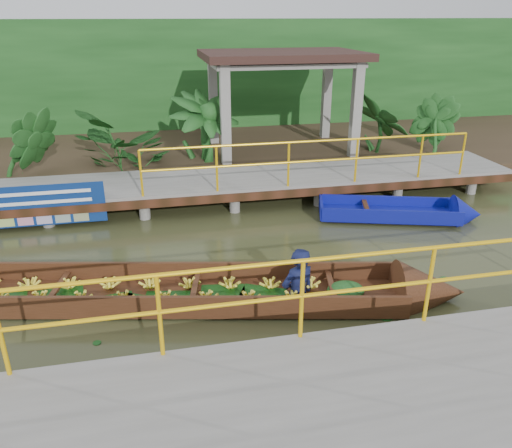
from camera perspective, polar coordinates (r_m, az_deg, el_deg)
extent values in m
plane|color=#30351A|center=(8.82, -5.87, -5.38)|extent=(80.00, 80.00, 0.00)
cube|color=#302318|center=(15.75, -9.10, 8.18)|extent=(30.00, 8.00, 0.45)
cube|color=slate|center=(11.84, -7.94, 4.69)|extent=(16.00, 2.00, 0.15)
cube|color=black|center=(10.92, -7.48, 2.69)|extent=(16.00, 0.12, 0.18)
cylinder|color=#EDB00C|center=(11.16, 6.56, 9.38)|extent=(7.50, 0.05, 0.05)
cylinder|color=#EDB00C|center=(11.28, 6.46, 7.16)|extent=(7.50, 0.05, 0.05)
cylinder|color=#EDB00C|center=(11.29, 6.45, 6.92)|extent=(0.05, 0.05, 1.00)
cylinder|color=slate|center=(13.08, -25.92, 3.02)|extent=(0.24, 0.24, 0.55)
cylinder|color=slate|center=(11.23, -17.73, 1.24)|extent=(0.24, 0.24, 0.55)
cylinder|color=slate|center=(12.73, -17.19, 3.84)|extent=(0.24, 0.24, 0.55)
cylinder|color=slate|center=(11.18, -7.52, 2.08)|extent=(0.24, 0.24, 0.55)
cylinder|color=slate|center=(12.69, -8.17, 4.59)|extent=(0.24, 0.24, 0.55)
cylinder|color=slate|center=(11.49, 2.46, 2.84)|extent=(0.24, 0.24, 0.55)
cylinder|color=slate|center=(12.96, 0.71, 5.22)|extent=(0.24, 0.24, 0.55)
cylinder|color=slate|center=(12.12, 11.68, 3.46)|extent=(0.24, 0.24, 0.55)
cylinder|color=slate|center=(13.52, 9.04, 5.70)|extent=(0.24, 0.24, 0.55)
cylinder|color=slate|center=(13.03, 19.80, 3.94)|extent=(0.24, 0.24, 0.55)
cylinder|color=slate|center=(14.35, 16.58, 6.02)|extent=(0.24, 0.24, 0.55)
cylinder|color=slate|center=(11.18, -7.52, 2.08)|extent=(0.24, 0.24, 0.55)
cube|color=slate|center=(5.52, 10.80, -22.04)|extent=(18.00, 2.40, 0.70)
cylinder|color=#EDB00C|center=(5.59, 7.39, -3.99)|extent=(10.00, 0.05, 0.05)
cylinder|color=#EDB00C|center=(5.81, 7.17, -7.95)|extent=(10.00, 0.05, 0.05)
cylinder|color=#EDB00C|center=(5.84, 7.14, -8.37)|extent=(0.05, 0.05, 1.00)
cube|color=slate|center=(13.23, -3.50, 11.73)|extent=(0.25, 0.25, 2.80)
cube|color=slate|center=(14.21, 11.33, 12.12)|extent=(0.25, 0.25, 2.80)
cube|color=slate|center=(15.57, -4.90, 13.39)|extent=(0.25, 0.25, 2.80)
cube|color=slate|center=(16.41, 8.03, 13.74)|extent=(0.25, 0.25, 2.80)
cube|color=slate|center=(14.58, 2.97, 17.94)|extent=(4.00, 2.60, 0.12)
cube|color=black|center=(14.56, 2.99, 18.73)|extent=(4.40, 3.00, 0.20)
cube|color=#133D14|center=(17.88, -10.00, 15.67)|extent=(30.00, 0.80, 4.00)
cube|color=#341C0E|center=(8.15, -14.51, -8.09)|extent=(8.58, 2.82, 0.06)
cube|color=#341C0E|center=(8.53, -13.78, -5.39)|extent=(8.37, 1.84, 0.36)
cube|color=#341C0E|center=(7.64, -15.55, -9.17)|extent=(8.37, 1.84, 0.36)
cone|color=#341C0E|center=(8.32, 19.35, -7.36)|extent=(1.26, 1.23, 1.03)
ellipsoid|color=#133D14|center=(7.97, 10.19, -7.55)|extent=(0.68, 0.58, 0.28)
imported|color=#0F1439|center=(7.53, 4.96, -2.85)|extent=(0.67, 0.54, 1.61)
cube|color=navy|center=(11.32, 14.87, 1.08)|extent=(3.07, 1.70, 0.10)
cube|color=navy|center=(11.68, 14.59, 2.42)|extent=(2.83, 0.91, 0.29)
cube|color=navy|center=(10.87, 15.29, 0.79)|extent=(2.83, 0.91, 0.29)
cube|color=navy|center=(11.10, 7.44, 1.91)|extent=(0.31, 0.86, 0.29)
cone|color=navy|center=(11.71, 22.94, 1.04)|extent=(0.80, 0.96, 0.82)
cube|color=black|center=(11.18, 12.48, 1.92)|extent=(0.35, 0.87, 0.05)
cube|color=navy|center=(11.10, -23.96, 1.90)|extent=(2.78, 0.03, 0.87)
cube|color=white|center=(11.00, -24.20, 3.17)|extent=(2.26, 0.01, 0.07)
cube|color=white|center=(11.06, -24.04, 2.20)|extent=(2.26, 0.01, 0.07)
imported|color=#133D14|center=(13.70, -25.22, 8.81)|extent=(1.40, 1.40, 1.75)
imported|color=#133D14|center=(13.36, -14.63, 9.93)|extent=(1.40, 1.40, 1.75)
imported|color=#133D14|center=(13.41, -5.95, 10.59)|extent=(1.40, 1.40, 1.75)
imported|color=#133D14|center=(14.79, 14.05, 11.20)|extent=(1.40, 1.40, 1.75)
imported|color=#133D14|center=(15.50, 19.15, 11.15)|extent=(1.40, 1.40, 1.75)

